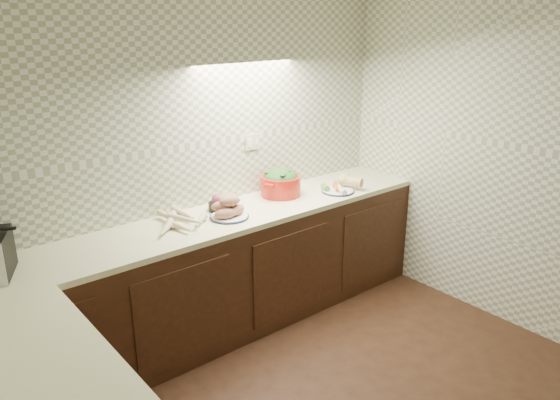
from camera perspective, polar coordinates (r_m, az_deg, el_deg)
room at (r=2.57m, az=11.12°, el=3.97°), size 3.60×3.60×2.60m
counter at (r=3.16m, az=-8.85°, el=-16.64°), size 3.60×3.60×0.90m
parsnip_pile at (r=3.74m, az=-10.37°, el=-2.34°), size 0.43×0.40×0.08m
sweet_potato_plate at (r=3.87m, az=-5.43°, el=-0.90°), size 0.28×0.28×0.17m
onion_bowl at (r=4.01m, az=-6.34°, el=-0.42°), size 0.17×0.17×0.13m
dutch_oven at (r=4.31m, az=0.06°, el=1.88°), size 0.41×0.41×0.22m
veg_plate at (r=4.48m, az=6.37°, el=1.61°), size 0.33×0.31×0.12m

